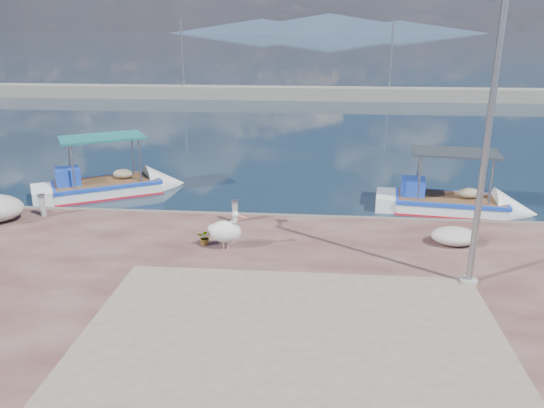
{
  "coord_description": "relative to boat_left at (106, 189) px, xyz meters",
  "views": [
    {
      "loc": [
        1.45,
        -12.36,
        6.73
      ],
      "look_at": [
        0.0,
        3.8,
        1.3
      ],
      "focal_mm": 35.0,
      "sensor_mm": 36.0,
      "label": 1
    }
  ],
  "objects": [
    {
      "name": "quay_patch",
      "position": [
        8.48,
        -11.38,
        0.28
      ],
      "size": [
        9.0,
        7.0,
        0.01
      ],
      "primitive_type": "cube",
      "color": "gray",
      "rests_on": "quay"
    },
    {
      "name": "bollard_far",
      "position": [
        -0.52,
        -4.2,
        0.7
      ],
      "size": [
        0.25,
        0.25,
        0.77
      ],
      "color": "gray",
      "rests_on": "quay"
    },
    {
      "name": "ground",
      "position": [
        7.48,
        -8.38,
        -0.23
      ],
      "size": [
        1400.0,
        1400.0,
        0.0
      ],
      "primitive_type": "plane",
      "color": "#162635",
      "rests_on": "ground"
    },
    {
      "name": "boat_right",
      "position": [
        13.95,
        -0.91,
        -0.01
      ],
      "size": [
        5.86,
        2.54,
        2.73
      ],
      "rotation": [
        0.0,
        0.0,
        -0.12
      ],
      "color": "white",
      "rests_on": "ground"
    },
    {
      "name": "breakwater",
      "position": [
        7.48,
        31.62,
        0.38
      ],
      "size": [
        120.0,
        2.2,
        7.5
      ],
      "color": "gray",
      "rests_on": "ground"
    },
    {
      "name": "bollard_near",
      "position": [
        6.2,
        -4.2,
        0.69
      ],
      "size": [
        0.25,
        0.25,
        0.76
      ],
      "color": "gray",
      "rests_on": "quay"
    },
    {
      "name": "mountains",
      "position": [
        11.88,
        641.62,
        9.28
      ],
      "size": [
        370.0,
        280.0,
        22.0
      ],
      "color": "#28384C",
      "rests_on": "ground"
    },
    {
      "name": "pelican",
      "position": [
        6.31,
        -6.5,
        0.85
      ],
      "size": [
        1.28,
        0.8,
        1.22
      ],
      "rotation": [
        0.0,
        0.0,
        -0.27
      ],
      "color": "tan",
      "rests_on": "quay"
    },
    {
      "name": "net_pile_d",
      "position": [
        13.08,
        -5.52,
        0.53
      ],
      "size": [
        1.38,
        1.04,
        0.52
      ],
      "primitive_type": "ellipsoid",
      "color": "beige",
      "rests_on": "quay"
    },
    {
      "name": "potted_plant",
      "position": [
        5.62,
        -6.24,
        0.52
      ],
      "size": [
        0.46,
        0.4,
        0.49
      ],
      "primitive_type": "imported",
      "rotation": [
        0.0,
        0.0,
        -0.04
      ],
      "color": "#33722D",
      "rests_on": "quay"
    },
    {
      "name": "boat_left",
      "position": [
        0.0,
        0.0,
        0.0
      ],
      "size": [
        6.16,
        4.7,
        2.88
      ],
      "rotation": [
        0.0,
        0.0,
        0.53
      ],
      "color": "white",
      "rests_on": "ground"
    },
    {
      "name": "lamp_post",
      "position": [
        12.87,
        -8.06,
        3.57
      ],
      "size": [
        0.44,
        0.96,
        7.0
      ],
      "color": "gray",
      "rests_on": "quay"
    }
  ]
}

